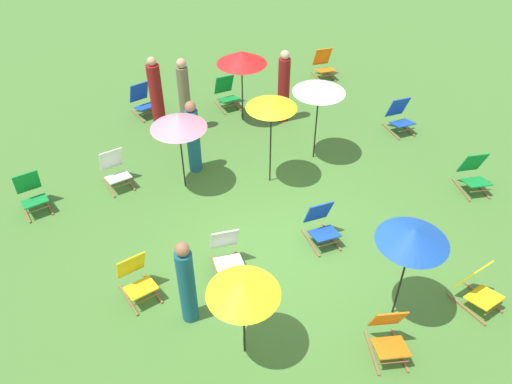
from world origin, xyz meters
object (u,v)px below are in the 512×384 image
object	(u,v)px
deckchair_7	(324,65)
person_1	(193,138)
deckchair_4	(321,224)
person_3	(284,88)
umbrella_0	(243,287)
person_4	(156,96)
umbrella_1	(178,121)
deckchair_2	(143,101)
umbrella_4	(271,103)
deckchair_3	(478,287)
person_0	(184,97)
deckchair_8	(227,252)
deckchair_9	(115,170)
deckchair_1	(400,116)
deckchair_10	(31,193)
deckchair_11	(389,335)
deckchair_12	(136,278)
umbrella_2	(242,57)
person_2	(187,284)
deckchair_5	(226,93)
umbrella_5	(413,236)
deckchair_6	(474,174)
umbrella_3	(319,88)

from	to	relation	value
deckchair_7	person_1	xyz separation A→B (m)	(-4.74, -2.80, 0.44)
deckchair_4	person_3	xyz separation A→B (m)	(1.18, 4.14, 0.52)
umbrella_0	person_4	size ratio (longest dim) A/B	0.88
umbrella_1	deckchair_2	bearing A→B (deg)	91.77
umbrella_4	person_3	bearing A→B (deg)	58.45
umbrella_1	person_3	size ratio (longest dim) A/B	0.96
deckchair_7	umbrella_4	xyz separation A→B (m)	(-3.40, -3.83, 1.53)
deckchair_3	person_1	bearing A→B (deg)	109.72
deckchair_7	person_0	size ratio (longest dim) A/B	0.45
umbrella_1	deckchair_8	bearing A→B (deg)	-89.51
deckchair_9	umbrella_1	distance (m)	1.92
person_3	deckchair_3	bearing A→B (deg)	50.34
deckchair_1	deckchair_10	xyz separation A→B (m)	(-8.45, 0.43, 0.00)
person_0	deckchair_11	bearing A→B (deg)	-113.78
deckchair_3	deckchair_10	distance (m)	8.41
umbrella_1	umbrella_4	distance (m)	1.84
deckchair_4	umbrella_1	bearing A→B (deg)	128.86
deckchair_2	person_0	distance (m)	1.52
deckchair_2	umbrella_4	distance (m)	4.51
deckchair_12	person_0	bearing A→B (deg)	52.52
deckchair_4	deckchair_12	bearing A→B (deg)	-178.79
deckchair_1	umbrella_2	distance (m)	4.07
deckchair_7	person_2	xyz separation A→B (m)	(-6.04, -6.58, 0.44)
deckchair_1	person_2	distance (m)	7.21
person_1	person_2	distance (m)	3.99
deckchair_7	person_0	xyz separation A→B (m)	(-4.44, -1.19, 0.54)
deckchair_12	umbrella_2	size ratio (longest dim) A/B	0.46
deckchair_5	deckchair_11	xyz separation A→B (m)	(-0.35, -7.84, 0.00)
deckchair_2	deckchair_1	bearing A→B (deg)	-42.93
deckchair_12	person_3	bearing A→B (deg)	30.33
deckchair_12	person_0	world-z (taller)	person_0
umbrella_2	deckchair_4	bearing A→B (deg)	-93.14
deckchair_8	umbrella_5	distance (m)	3.22
deckchair_12	person_1	xyz separation A→B (m)	(1.96, 2.96, 0.44)
deckchair_8	person_0	xyz separation A→B (m)	(0.68, 4.61, 0.54)
deckchair_8	deckchair_9	world-z (taller)	same
umbrella_0	person_3	xyz separation A→B (m)	(3.39, 5.83, -0.61)
deckchair_9	umbrella_2	distance (m)	3.92
deckchair_6	umbrella_2	size ratio (longest dim) A/B	0.46
umbrella_3	umbrella_4	bearing A→B (deg)	-162.44
deckchair_5	person_3	xyz separation A→B (m)	(1.06, -1.21, 0.52)
umbrella_5	person_4	bearing A→B (deg)	106.47
deckchair_9	deckchair_11	distance (m)	6.39
umbrella_2	deckchair_1	bearing A→B (deg)	-29.89
deckchair_1	deckchair_4	xyz separation A→B (m)	(-3.59, -2.61, 0.00)
person_4	deckchair_7	bearing A→B (deg)	-46.29
deckchair_2	umbrella_4	bearing A→B (deg)	-77.35
deckchair_10	deckchair_11	bearing A→B (deg)	-59.57
person_0	person_3	xyz separation A→B (m)	(2.36, -0.49, -0.02)
umbrella_5	person_2	xyz separation A→B (m)	(-3.06, 1.20, -0.93)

